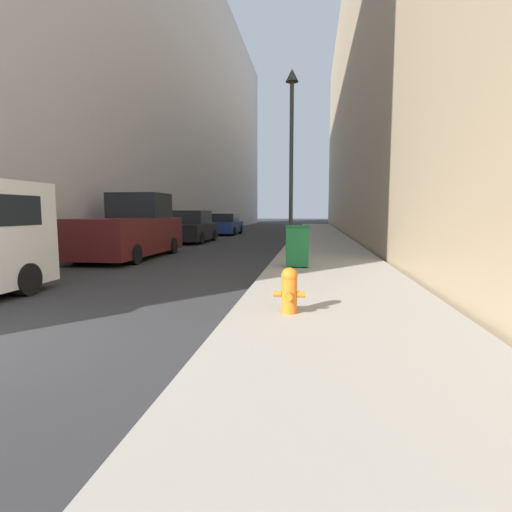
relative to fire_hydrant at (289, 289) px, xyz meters
The scene contains 9 objects.
sidewalk_right 16.20m from the fire_hydrant, 87.12° to the left, with size 3.40×60.00×0.14m.
building_left_glass 29.70m from the fire_hydrant, 119.93° to the left, with size 12.00×60.00×21.38m.
building_right_stone 27.51m from the fire_hydrant, 70.39° to the left, with size 12.00×60.00×20.79m.
fire_hydrant is the anchor object (origin of this frame).
trash_bin 5.09m from the fire_hydrant, 90.78° to the left, with size 0.62×0.59×1.13m.
lamppost 10.29m from the fire_hydrant, 93.00° to the left, with size 0.47×0.47×6.73m.
pickup_truck 9.91m from the fire_hydrant, 128.22° to the left, with size 2.17×5.45×2.33m.
parked_sedan_near 16.37m from the fire_hydrant, 111.84° to the left, with size 1.82×4.35×1.72m.
parked_sedan_far 23.76m from the fire_hydrant, 104.69° to the left, with size 1.99×4.50×1.52m.
Camera 1 is at (4.46, -3.96, 1.63)m, focal length 28.00 mm.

